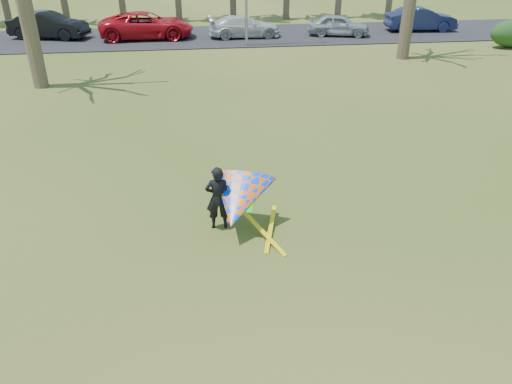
{
  "coord_description": "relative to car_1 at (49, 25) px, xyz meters",
  "views": [
    {
      "loc": [
        -1.26,
        -7.85,
        6.5
      ],
      "look_at": [
        0.0,
        2.0,
        1.1
      ],
      "focal_mm": 35.0,
      "sensor_mm": 36.0,
      "label": 1
    }
  ],
  "objects": [
    {
      "name": "ground",
      "position": [
        9.94,
        -25.52,
        -0.85
      ],
      "size": [
        100.0,
        100.0,
        0.0
      ],
      "primitive_type": "plane",
      "color": "#22480F",
      "rests_on": "ground"
    },
    {
      "name": "parking_strip",
      "position": [
        9.94,
        -0.52,
        -0.82
      ],
      "size": [
        46.0,
        7.0,
        0.06
      ],
      "primitive_type": "cube",
      "color": "black",
      "rests_on": "ground"
    },
    {
      "name": "car_1",
      "position": [
        0.0,
        0.0,
        0.0
      ],
      "size": [
        5.04,
        2.85,
        1.57
      ],
      "primitive_type": "imported",
      "rotation": [
        0.0,
        0.0,
        1.31
      ],
      "color": "black",
      "rests_on": "parking_strip"
    },
    {
      "name": "car_2",
      "position": [
        6.02,
        -0.78,
        0.01
      ],
      "size": [
        5.74,
        2.72,
        1.58
      ],
      "primitive_type": "imported",
      "rotation": [
        0.0,
        0.0,
        1.59
      ],
      "color": "#B20E18",
      "rests_on": "parking_strip"
    },
    {
      "name": "car_3",
      "position": [
        12.06,
        -1.17,
        -0.14
      ],
      "size": [
        4.52,
        1.95,
        1.3
      ],
      "primitive_type": "imported",
      "rotation": [
        0.0,
        0.0,
        1.6
      ],
      "color": "silver",
      "rests_on": "parking_strip"
    },
    {
      "name": "car_4",
      "position": [
        18.06,
        -1.43,
        -0.13
      ],
      "size": [
        4.11,
        2.49,
        1.31
      ],
      "primitive_type": "imported",
      "rotation": [
        0.0,
        0.0,
        1.31
      ],
      "color": "#93969F",
      "rests_on": "parking_strip"
    },
    {
      "name": "car_5",
      "position": [
        23.89,
        -0.57,
        -0.04
      ],
      "size": [
        4.63,
        1.84,
        1.5
      ],
      "primitive_type": "imported",
      "rotation": [
        0.0,
        0.0,
        1.51
      ],
      "color": "#181F49",
      "rests_on": "parking_strip"
    },
    {
      "name": "kite_flyer",
      "position": [
        9.5,
        -23.38,
        -0.0
      ],
      "size": [
        2.13,
        2.39,
        2.02
      ],
      "color": "black",
      "rests_on": "ground"
    }
  ]
}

